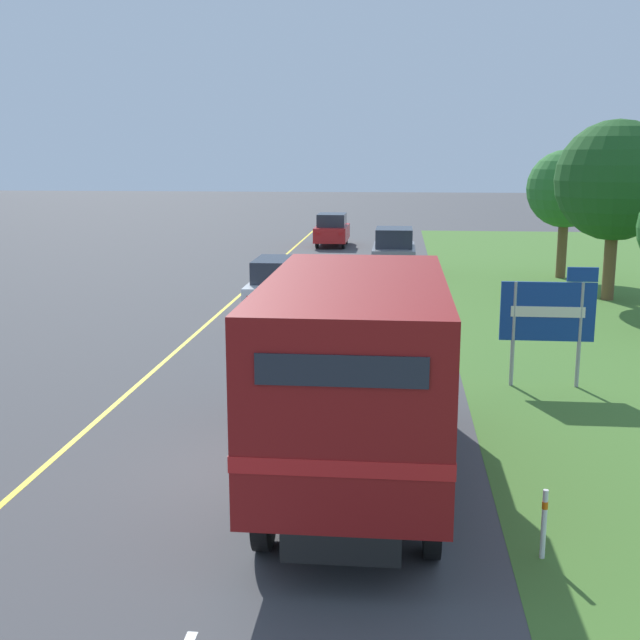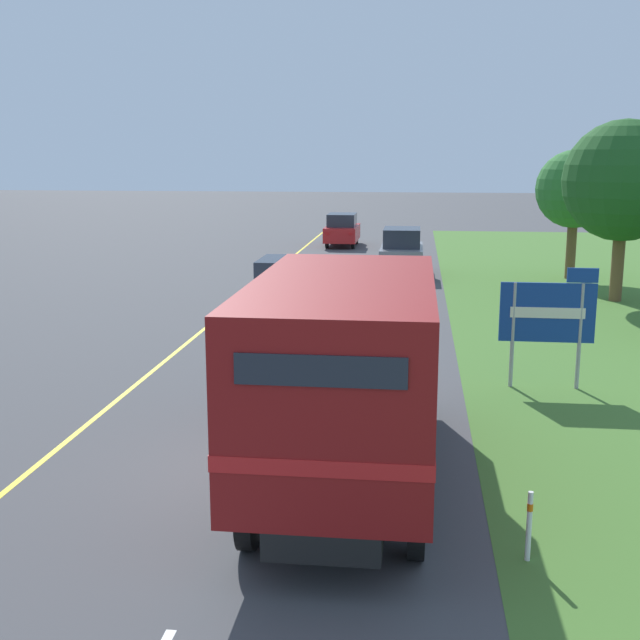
# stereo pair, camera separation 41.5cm
# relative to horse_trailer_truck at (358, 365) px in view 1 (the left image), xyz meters

# --- Properties ---
(ground_plane) EXTENTS (200.00, 200.00, 0.00)m
(ground_plane) POSITION_rel_horse_trailer_truck_xyz_m (-1.57, 0.25, -1.92)
(ground_plane) COLOR #444447
(edge_line_yellow) EXTENTS (0.12, 60.73, 0.01)m
(edge_line_yellow) POSITION_rel_horse_trailer_truck_xyz_m (-5.27, 13.24, -1.92)
(edge_line_yellow) COLOR yellow
(edge_line_yellow) RESTS_ON ground
(centre_dash_near) EXTENTS (0.12, 2.60, 0.01)m
(centre_dash_near) POSITION_rel_horse_trailer_truck_xyz_m (-1.57, 0.93, -1.92)
(centre_dash_near) COLOR white
(centre_dash_near) RESTS_ON ground
(centre_dash_mid_a) EXTENTS (0.12, 2.60, 0.01)m
(centre_dash_mid_a) POSITION_rel_horse_trailer_truck_xyz_m (-1.57, 7.53, -1.92)
(centre_dash_mid_a) COLOR white
(centre_dash_mid_a) RESTS_ON ground
(centre_dash_mid_b) EXTENTS (0.12, 2.60, 0.01)m
(centre_dash_mid_b) POSITION_rel_horse_trailer_truck_xyz_m (-1.57, 14.13, -1.92)
(centre_dash_mid_b) COLOR white
(centre_dash_mid_b) RESTS_ON ground
(centre_dash_far) EXTENTS (0.12, 2.60, 0.01)m
(centre_dash_far) POSITION_rel_horse_trailer_truck_xyz_m (-1.57, 20.73, -1.92)
(centre_dash_far) COLOR white
(centre_dash_far) RESTS_ON ground
(centre_dash_farthest) EXTENTS (0.12, 2.60, 0.01)m
(centre_dash_farthest) POSITION_rel_horse_trailer_truck_xyz_m (-1.57, 27.33, -1.92)
(centre_dash_farthest) COLOR white
(centre_dash_farthest) RESTS_ON ground
(horse_trailer_truck) EXTENTS (2.59, 7.89, 3.41)m
(horse_trailer_truck) POSITION_rel_horse_trailer_truck_xyz_m (0.00, 0.00, 0.00)
(horse_trailer_truck) COLOR black
(horse_trailer_truck) RESTS_ON ground
(lead_car_white) EXTENTS (1.80, 4.20, 1.86)m
(lead_car_white) POSITION_rel_horse_trailer_truck_xyz_m (-3.23, 13.49, -0.98)
(lead_car_white) COLOR black
(lead_car_white) RESTS_ON ground
(lead_car_grey_ahead) EXTENTS (1.80, 4.09, 2.05)m
(lead_car_grey_ahead) POSITION_rel_horse_trailer_truck_xyz_m (0.40, 22.61, -0.90)
(lead_car_grey_ahead) COLOR black
(lead_car_grey_ahead) RESTS_ON ground
(lead_car_red_ahead) EXTENTS (1.80, 3.97, 1.86)m
(lead_car_red_ahead) POSITION_rel_horse_trailer_truck_xyz_m (-3.21, 33.57, -0.98)
(lead_car_red_ahead) COLOR black
(lead_car_red_ahead) RESTS_ON ground
(highway_sign) EXTENTS (2.08, 0.09, 2.73)m
(highway_sign) POSITION_rel_horse_trailer_truck_xyz_m (3.98, 5.78, -0.24)
(highway_sign) COLOR #9E9EA3
(highway_sign) RESTS_ON ground
(roadside_tree_mid) EXTENTS (4.23, 4.23, 6.38)m
(roadside_tree_mid) POSITION_rel_horse_trailer_truck_xyz_m (8.15, 17.29, 2.32)
(roadside_tree_mid) COLOR brown
(roadside_tree_mid) RESTS_ON ground
(roadside_tree_far) EXTENTS (3.23, 3.23, 5.37)m
(roadside_tree_far) POSITION_rel_horse_trailer_truck_xyz_m (7.50, 22.55, 1.80)
(roadside_tree_far) COLOR brown
(roadside_tree_far) RESTS_ON ground
(delineator_post) EXTENTS (0.08, 0.08, 0.95)m
(delineator_post) POSITION_rel_horse_trailer_truck_xyz_m (2.54, -2.30, -1.42)
(delineator_post) COLOR white
(delineator_post) RESTS_ON ground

